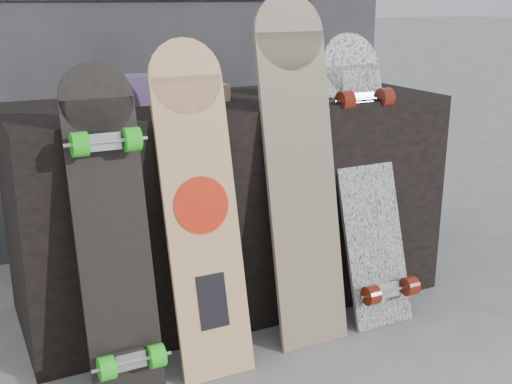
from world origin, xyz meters
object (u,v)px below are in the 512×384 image
longboard_celtic (300,162)px  longboard_cascadia (367,175)px  vendor_table (230,202)px  longboard_geisha (200,200)px  skateboard_dark (113,229)px

longboard_celtic → longboard_cascadia: bearing=5.1°
vendor_table → longboard_geisha: (-0.27, -0.37, 0.15)m
vendor_table → longboard_cascadia: (0.41, -0.31, 0.14)m
longboard_cascadia → skateboard_dark: 0.97m
vendor_table → skateboard_dark: 0.68m
longboard_geisha → longboard_cascadia: 0.68m
longboard_cascadia → skateboard_dark: (-0.96, -0.08, -0.03)m
longboard_celtic → skateboard_dark: 0.67m
longboard_geisha → longboard_cascadia: bearing=5.1°
longboard_cascadia → longboard_celtic: bearing=-174.9°
longboard_celtic → vendor_table: bearing=107.8°
skateboard_dark → vendor_table: bearing=35.3°
vendor_table → longboard_geisha: size_ratio=1.53×
longboard_cascadia → longboard_geisha: bearing=-174.9°
longboard_celtic → skateboard_dark: longboard_celtic is taller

